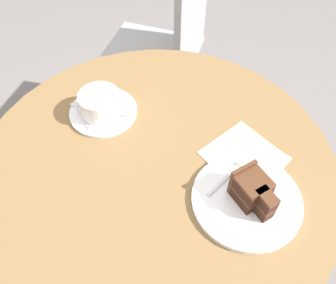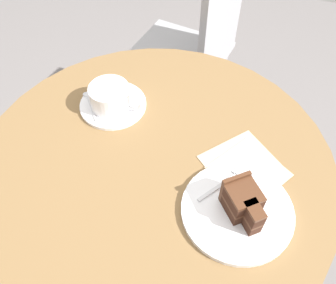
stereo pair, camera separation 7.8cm
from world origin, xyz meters
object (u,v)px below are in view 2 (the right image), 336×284
object	(u,v)px
saucer	(113,105)
teaspoon	(90,102)
cake_slice	(243,202)
coffee_cup	(111,97)
cafe_chair	(197,46)
fork	(230,179)
napkin	(246,168)
cake_plate	(237,211)

from	to	relation	value
saucer	teaspoon	distance (m)	0.06
cake_slice	coffee_cup	bearing A→B (deg)	152.87
saucer	cake_slice	distance (m)	0.42
cake_slice	cafe_chair	size ratio (longest dim) A/B	0.12
saucer	cafe_chair	size ratio (longest dim) A/B	0.19
fork	napkin	distance (m)	0.06
saucer	teaspoon	world-z (taller)	teaspoon
saucer	fork	world-z (taller)	fork
coffee_cup	fork	bearing A→B (deg)	-20.80
teaspoon	cake_slice	world-z (taller)	cake_slice
saucer	cafe_chair	bearing A→B (deg)	83.54
coffee_cup	cake_plate	bearing A→B (deg)	-27.55
coffee_cup	cafe_chair	xyz separation A→B (m)	(0.07, 0.60, -0.26)
coffee_cup	teaspoon	bearing A→B (deg)	-171.90
fork	saucer	bearing A→B (deg)	103.34
saucer	cake_slice	size ratio (longest dim) A/B	1.68
teaspoon	cake_plate	world-z (taller)	teaspoon
coffee_cup	cake_plate	xyz separation A→B (m)	(0.36, -0.19, -0.03)
napkin	cake_slice	bearing A→B (deg)	-85.86
coffee_cup	teaspoon	size ratio (longest dim) A/B	1.54
coffee_cup	napkin	distance (m)	0.37
teaspoon	cake_plate	xyz separation A→B (m)	(0.42, -0.18, -0.00)
coffee_cup	cake_slice	bearing A→B (deg)	-27.13
saucer	cake_plate	size ratio (longest dim) A/B	0.74
coffee_cup	cake_plate	world-z (taller)	coffee_cup
cake_plate	cake_slice	xyz separation A→B (m)	(0.01, 0.00, 0.04)
cake_plate	fork	bearing A→B (deg)	116.04
cake_slice	napkin	world-z (taller)	cake_slice
cake_plate	coffee_cup	bearing A→B (deg)	152.45
cake_slice	cafe_chair	world-z (taller)	cafe_chair
coffee_cup	cafe_chair	size ratio (longest dim) A/B	0.15
napkin	cake_plate	bearing A→B (deg)	-88.51
fork	cake_plate	bearing A→B (deg)	-118.73
saucer	fork	size ratio (longest dim) A/B	1.39
fork	cafe_chair	world-z (taller)	cafe_chair
cake_plate	fork	size ratio (longest dim) A/B	1.88
teaspoon	napkin	xyz separation A→B (m)	(0.41, -0.07, -0.01)
teaspoon	cake_slice	xyz separation A→B (m)	(0.42, -0.18, 0.03)
saucer	teaspoon	size ratio (longest dim) A/B	1.95
teaspoon	fork	size ratio (longest dim) A/B	0.71
teaspoon	coffee_cup	bearing A→B (deg)	-121.74
cake_plate	napkin	bearing A→B (deg)	91.49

